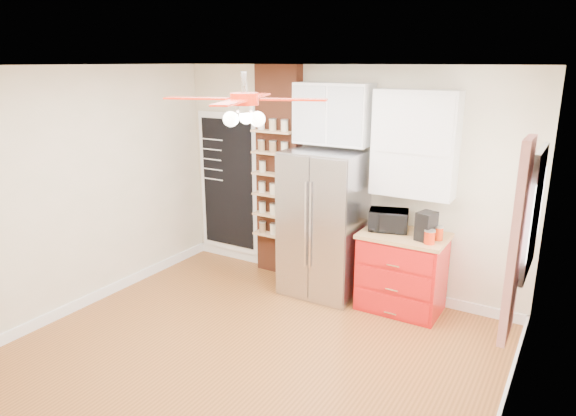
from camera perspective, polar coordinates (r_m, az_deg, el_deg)
The scene contains 21 objects.
floor at distance 5.17m, azimuth -4.21°, elevation -15.95°, with size 4.50×4.50×0.00m, color #935525.
ceiling at distance 4.39m, azimuth -4.95°, elevation 15.49°, with size 4.50×4.50×0.00m, color white.
wall_back at distance 6.29m, azimuth 5.99°, elevation 3.19°, with size 4.50×0.02×2.70m, color beige.
wall_front at distance 3.30m, azimuth -25.27°, elevation -10.45°, with size 4.50×0.02×2.70m, color beige.
wall_left at distance 6.14m, azimuth -22.00°, elevation 1.79°, with size 0.02×4.00×2.70m, color beige.
wall_right at distance 3.85m, azimuth 24.25°, elevation -6.58°, with size 0.02×4.00×2.70m, color beige.
chalkboard at distance 7.17m, azimuth -6.62°, elevation 2.72°, with size 0.95×0.05×1.95m.
brick_pillar at distance 6.61m, azimuth -1.02°, elevation 3.91°, with size 0.60×0.16×2.70m, color brown.
fridge at distance 6.11m, azimuth 3.97°, elevation -1.75°, with size 0.90×0.70×1.75m, color #B7B7BC.
upper_glass_cabinet at distance 6.02m, azimuth 5.06°, elevation 10.37°, with size 0.90×0.35×0.70m, color white.
red_cabinet at distance 5.96m, azimuth 12.53°, elevation -6.92°, with size 0.94×0.64×0.90m.
upper_shelf_unit at distance 5.73m, azimuth 13.93°, elevation 6.91°, with size 0.90×0.30×1.15m, color white.
window at distance 4.64m, azimuth 25.68°, elevation -0.40°, with size 0.04×0.75×1.05m, color white.
curtain at distance 4.15m, azimuth 24.06°, elevation -3.48°, with size 0.06×0.40×1.55m, color #B51D18.
ceiling_fan at distance 4.40m, azimuth -4.86°, elevation 11.90°, with size 1.40×1.40×0.44m.
toaster_oven at distance 5.85m, azimuth 11.10°, elevation -1.35°, with size 0.43×0.29×0.24m, color black.
coffee_maker at distance 5.62m, azimuth 15.11°, elevation -1.96°, with size 0.16×0.21×0.31m, color black.
canister_left at distance 5.54m, azimuth 15.45°, elevation -3.19°, with size 0.11×0.11×0.14m, color red.
canister_right at distance 5.68m, azimuth 16.36°, elevation -2.76°, with size 0.10×0.10×0.14m, color #BD2C0A.
pantry_jar_oats at distance 6.56m, azimuth -2.85°, elevation 4.58°, with size 0.09×0.09×0.13m, color beige.
pantry_jar_beans at distance 6.40m, azimuth -0.86°, elevation 4.24°, with size 0.10×0.10×0.12m, color olive.
Camera 1 is at (2.55, -3.58, 2.74)m, focal length 32.00 mm.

